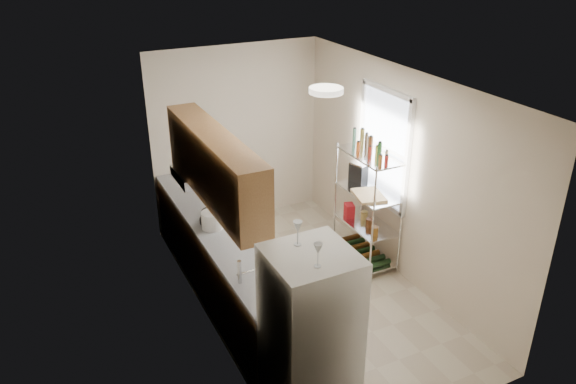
# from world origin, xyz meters

# --- Properties ---
(room) EXTENTS (2.52, 4.42, 2.62)m
(room) POSITION_xyz_m (0.00, 0.00, 1.30)
(room) COLOR #BFB49B
(room) RESTS_ON ground
(counter_run) EXTENTS (0.63, 3.51, 0.90)m
(counter_run) POSITION_xyz_m (-0.92, 0.44, 0.45)
(counter_run) COLOR #A57746
(counter_run) RESTS_ON ground
(upper_cabinets) EXTENTS (0.33, 2.20, 0.72)m
(upper_cabinets) POSITION_xyz_m (-1.05, 0.10, 1.81)
(upper_cabinets) COLOR #A57746
(upper_cabinets) RESTS_ON room
(range_hood) EXTENTS (0.50, 0.60, 0.12)m
(range_hood) POSITION_xyz_m (-1.00, 0.90, 1.39)
(range_hood) COLOR #B7BABC
(range_hood) RESTS_ON room
(window) EXTENTS (0.06, 1.00, 1.46)m
(window) POSITION_xyz_m (1.23, 0.35, 1.55)
(window) COLOR white
(window) RESTS_ON room
(bakers_rack) EXTENTS (0.45, 0.90, 1.73)m
(bakers_rack) POSITION_xyz_m (1.00, 0.30, 1.11)
(bakers_rack) COLOR silver
(bakers_rack) RESTS_ON ground
(ceiling_dome) EXTENTS (0.34, 0.34, 0.05)m
(ceiling_dome) POSITION_xyz_m (0.00, -0.30, 2.57)
(ceiling_dome) COLOR white
(ceiling_dome) RESTS_ON room
(refrigerator) EXTENTS (0.69, 0.69, 1.68)m
(refrigerator) POSITION_xyz_m (-0.87, -1.64, 0.84)
(refrigerator) COLOR white
(refrigerator) RESTS_ON ground
(wine_glass_a) EXTENTS (0.08, 0.08, 0.22)m
(wine_glass_a) POSITION_xyz_m (-0.90, -1.47, 1.79)
(wine_glass_a) COLOR silver
(wine_glass_a) RESTS_ON refrigerator
(wine_glass_b) EXTENTS (0.07, 0.07, 0.20)m
(wine_glass_b) POSITION_xyz_m (-0.91, -1.82, 1.78)
(wine_glass_b) COLOR silver
(wine_glass_b) RESTS_ON refrigerator
(rice_cooker) EXTENTS (0.24, 0.24, 0.20)m
(rice_cooker) POSITION_xyz_m (-1.00, 0.46, 1.00)
(rice_cooker) COLOR silver
(rice_cooker) RESTS_ON counter_run
(frying_pan_large) EXTENTS (0.35, 0.35, 0.05)m
(frying_pan_large) POSITION_xyz_m (-0.96, 0.60, 0.92)
(frying_pan_large) COLOR black
(frying_pan_large) RESTS_ON counter_run
(frying_pan_small) EXTENTS (0.24, 0.24, 0.04)m
(frying_pan_small) POSITION_xyz_m (-0.91, 0.81, 0.92)
(frying_pan_small) COLOR black
(frying_pan_small) RESTS_ON counter_run
(cutting_board) EXTENTS (0.42, 0.50, 0.03)m
(cutting_board) POSITION_xyz_m (0.93, 0.18, 1.03)
(cutting_board) COLOR tan
(cutting_board) RESTS_ON bakers_rack
(espresso_machine) EXTENTS (0.21, 0.25, 0.25)m
(espresso_machine) POSITION_xyz_m (1.06, 0.63, 1.14)
(espresso_machine) COLOR black
(espresso_machine) RESTS_ON bakers_rack
(storage_bag) EXTENTS (0.15, 0.18, 0.18)m
(storage_bag) POSITION_xyz_m (0.90, 0.55, 0.65)
(storage_bag) COLOR #AA151C
(storage_bag) RESTS_ON bakers_rack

